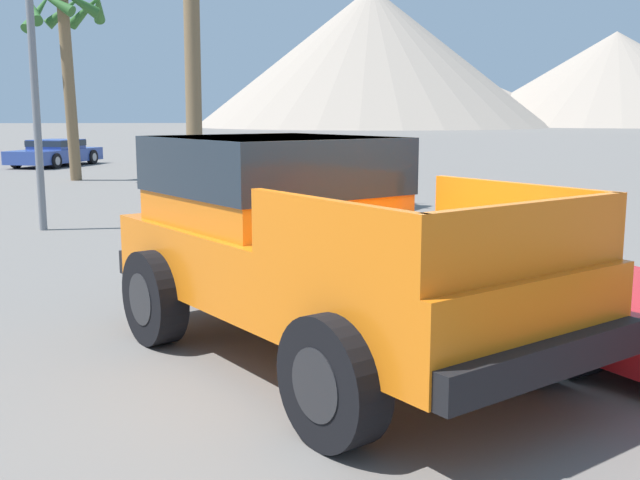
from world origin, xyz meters
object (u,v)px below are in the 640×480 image
(parked_car_tan, at_px, (206,151))
(palm_tree_leaning, at_px, (65,33))
(parked_car_blue, at_px, (56,152))
(orange_pickup_truck, at_px, (307,233))

(parked_car_tan, bearing_deg, palm_tree_leaning, 170.14)
(parked_car_blue, bearing_deg, palm_tree_leaning, 126.74)
(palm_tree_leaning, bearing_deg, parked_car_blue, 108.56)
(parked_car_tan, bearing_deg, parked_car_blue, 105.47)
(parked_car_blue, relative_size, palm_tree_leaning, 0.78)
(palm_tree_leaning, bearing_deg, parked_car_tan, 58.08)
(orange_pickup_truck, xyz_separation_m, palm_tree_leaning, (-6.47, 18.29, 3.56))
(parked_car_blue, bearing_deg, orange_pickup_truck, 127.41)
(orange_pickup_truck, distance_m, parked_car_tan, 24.70)
(parked_car_blue, distance_m, palm_tree_leaning, 8.44)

